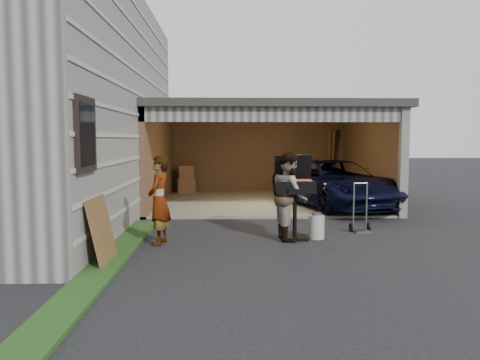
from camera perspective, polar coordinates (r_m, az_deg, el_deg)
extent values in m
plane|color=black|center=(7.94, 1.42, -9.07)|extent=(80.00, 80.00, 0.00)
cube|color=#193814|center=(7.19, -16.63, -10.54)|extent=(0.50, 8.00, 0.06)
cube|color=#605E59|center=(14.37, 2.99, -2.61)|extent=(6.50, 6.00, 0.06)
cube|color=#4C3623|center=(17.17, 2.21, 3.06)|extent=(6.50, 0.15, 2.70)
cube|color=#4C3623|center=(14.86, 15.32, 2.58)|extent=(0.15, 6.00, 2.70)
cube|color=#4C3623|center=(14.34, -9.74, 2.61)|extent=(0.15, 6.00, 2.70)
cube|color=#2D2B28|center=(14.27, 3.04, 8.49)|extent=(6.80, 6.30, 0.20)
cube|color=#474744|center=(11.35, 4.27, 7.96)|extent=(6.50, 0.16, 0.36)
cube|color=silver|center=(12.57, 3.68, 8.13)|extent=(6.00, 2.40, 0.06)
cube|color=#474744|center=(12.06, 19.31, 1.96)|extent=(0.20, 0.18, 2.70)
cube|color=brown|center=(16.53, -6.49, -0.66)|extent=(0.60, 0.50, 0.50)
cube|color=brown|center=(16.49, -6.50, 0.98)|extent=(0.50, 0.45, 0.45)
cube|color=brown|center=(16.77, 10.77, -0.46)|extent=(0.55, 0.50, 0.60)
cube|color=brown|center=(17.33, 10.97, 2.49)|extent=(0.24, 0.43, 2.20)
imported|color=black|center=(13.31, 11.43, -0.65)|extent=(3.32, 5.04, 1.29)
imported|color=silver|center=(8.68, -9.84, -2.43)|extent=(0.48, 0.65, 1.64)
imported|color=#4E271F|center=(9.05, 6.08, -1.94)|extent=(0.72, 0.88, 1.68)
cube|color=black|center=(9.18, 6.67, -7.00)|extent=(0.46, 0.46, 0.06)
cylinder|color=black|center=(9.10, 6.70, -4.10)|extent=(0.08, 0.08, 0.93)
cube|color=black|center=(9.03, 6.73, -0.78)|extent=(0.73, 0.51, 0.22)
cube|color=#59595B|center=(9.02, 6.74, -0.18)|extent=(0.66, 0.44, 0.02)
cube|color=black|center=(9.32, 6.47, 1.52)|extent=(0.73, 0.13, 0.51)
cylinder|color=#B0B0AC|center=(9.25, 9.31, -5.66)|extent=(0.31, 0.31, 0.46)
cube|color=brown|center=(7.55, -16.47, -5.98)|extent=(0.26, 0.94, 1.04)
cube|color=slate|center=(10.09, 14.66, -6.09)|extent=(0.37, 0.27, 0.04)
cylinder|color=black|center=(10.10, 13.39, -5.66)|extent=(0.07, 0.18, 0.17)
cylinder|color=black|center=(10.26, 15.37, -5.53)|extent=(0.07, 0.18, 0.17)
cylinder|color=slate|center=(10.05, 13.69, -3.15)|extent=(0.03, 0.03, 1.02)
cylinder|color=slate|center=(10.17, 15.18, -3.08)|extent=(0.03, 0.03, 1.02)
cylinder|color=slate|center=(10.05, 14.50, -0.38)|extent=(0.29, 0.08, 0.03)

